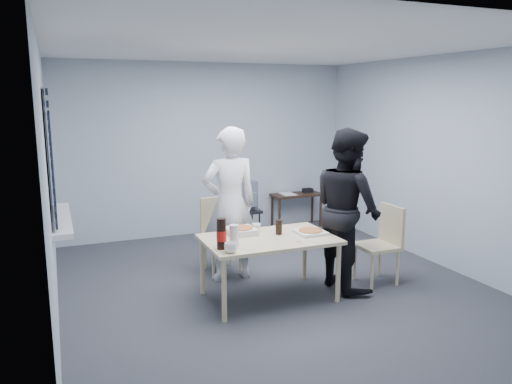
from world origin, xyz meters
name	(u,v)px	position (x,y,z in m)	size (l,w,h in m)	color
room	(53,164)	(-2.20, 0.40, 1.44)	(5.00, 5.00, 5.00)	#2E2E33
dining_table	(269,243)	(-0.18, -0.27, 0.60)	(1.35, 0.86, 0.66)	beige
chair_far	(220,229)	(-0.37, 0.78, 0.51)	(0.42, 0.42, 0.89)	beige
chair_right	(383,239)	(1.21, -0.33, 0.51)	(0.42, 0.42, 0.89)	beige
person_white	(230,204)	(-0.36, 0.43, 0.89)	(0.65, 0.42, 1.77)	silver
person_black	(347,209)	(0.76, -0.27, 0.89)	(0.86, 0.47, 1.77)	black
side_table	(297,199)	(1.43, 2.28, 0.47)	(0.82, 0.36, 0.55)	#352017
stool	(247,217)	(0.33, 1.69, 0.39)	(0.36, 0.36, 0.50)	black
backpack	(247,196)	(0.33, 1.68, 0.70)	(0.29, 0.22, 0.41)	slate
pizza_box_a	(241,231)	(-0.40, -0.03, 0.69)	(0.29, 0.29, 0.07)	silver
pizza_box_b	(310,232)	(0.29, -0.30, 0.68)	(0.29, 0.29, 0.04)	silver
mug_a	(231,248)	(-0.71, -0.60, 0.71)	(0.12, 0.12, 0.10)	white
mug_b	(256,228)	(-0.22, -0.02, 0.71)	(0.10, 0.10, 0.09)	white
cola_glass	(279,227)	(-0.03, -0.19, 0.74)	(0.07, 0.07, 0.16)	black
soda_bottle	(221,234)	(-0.76, -0.46, 0.80)	(0.09, 0.09, 0.30)	black
plastic_cups	(234,235)	(-0.61, -0.41, 0.76)	(0.09, 0.09, 0.21)	silver
rubber_band	(299,242)	(0.03, -0.53, 0.66)	(0.05, 0.05, 0.00)	red
papers	(288,194)	(1.28, 2.30, 0.55)	(0.22, 0.29, 0.00)	white
black_box	(308,190)	(1.65, 2.32, 0.58)	(0.16, 0.11, 0.07)	black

